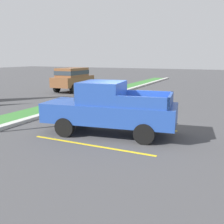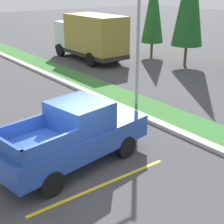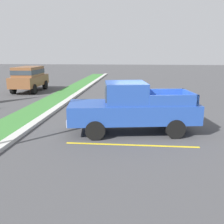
# 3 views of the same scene
# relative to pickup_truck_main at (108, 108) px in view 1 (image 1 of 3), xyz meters

# --- Properties ---
(ground_plane) EXTENTS (120.00, 120.00, 0.00)m
(ground_plane) POSITION_rel_pickup_truck_main_xyz_m (0.54, -0.53, -1.04)
(ground_plane) COLOR #424244
(parking_line_near) EXTENTS (0.12, 4.80, 0.01)m
(parking_line_near) POSITION_rel_pickup_truck_main_xyz_m (-1.54, -0.05, -1.04)
(parking_line_near) COLOR yellow
(parking_line_near) RESTS_ON ground
(parking_line_far) EXTENTS (0.12, 4.80, 0.01)m
(parking_line_far) POSITION_rel_pickup_truck_main_xyz_m (1.56, -0.05, -1.04)
(parking_line_far) COLOR yellow
(parking_line_far) RESTS_ON ground
(curb_strip) EXTENTS (56.00, 0.40, 0.15)m
(curb_strip) POSITION_rel_pickup_truck_main_xyz_m (0.54, 4.47, -0.97)
(curb_strip) COLOR #B2B2AD
(curb_strip) RESTS_ON ground
(grass_median) EXTENTS (56.00, 1.80, 0.06)m
(grass_median) POSITION_rel_pickup_truck_main_xyz_m (0.54, 5.57, -1.01)
(grass_median) COLOR #387533
(grass_median) RESTS_ON ground
(pickup_truck_main) EXTENTS (2.68, 5.45, 2.10)m
(pickup_truck_main) POSITION_rel_pickup_truck_main_xyz_m (0.00, 0.00, 0.00)
(pickup_truck_main) COLOR black
(pickup_truck_main) RESTS_ON ground
(suv_distant) EXTENTS (4.65, 2.06, 2.10)m
(suv_distant) POSITION_rel_pickup_truck_main_xyz_m (10.66, 8.86, 0.20)
(suv_distant) COLOR black
(suv_distant) RESTS_ON ground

